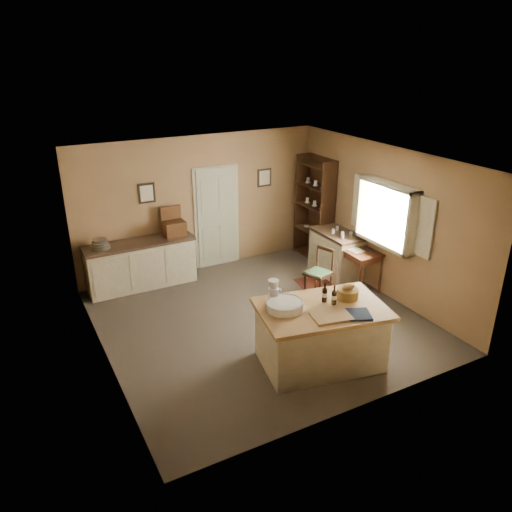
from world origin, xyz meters
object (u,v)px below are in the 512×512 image
Objects in this scene: right_cabinet at (336,253)px; writing_desk at (357,254)px; sideboard at (141,263)px; desk_chair at (318,274)px; work_island at (320,334)px; shelving_unit at (316,209)px.

writing_desk is at bearing -89.98° from right_cabinet.
sideboard reaches higher than right_cabinet.
desk_chair reaches higher than writing_desk.
work_island reaches higher than sideboard.
sideboard is 1.84× the size of right_cabinet.
shelving_unit is (0.16, 1.60, 0.41)m from writing_desk.
right_cabinet is (3.54, -1.32, -0.02)m from sideboard.
desk_chair is 1.95m from shelving_unit.
desk_chair is 0.40× the size of shelving_unit.
shelving_unit is (0.99, 1.56, 0.64)m from desk_chair.
desk_chair is (1.19, 1.76, -0.04)m from work_island.
writing_desk is 0.86m from desk_chair.
shelving_unit reaches higher than desk_chair.
work_island is 2.12m from desk_chair.
work_island is 0.90× the size of shelving_unit.
desk_chair is (2.71, -1.90, -0.04)m from sideboard.
right_cabinet is 0.51× the size of shelving_unit.
desk_chair is (-0.83, 0.04, -0.23)m from writing_desk.
writing_desk is 1.03× the size of desk_chair.
work_island is at bearing -67.43° from sideboard.
desk_chair is 1.02m from right_cabinet.
right_cabinet reaches higher than writing_desk.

